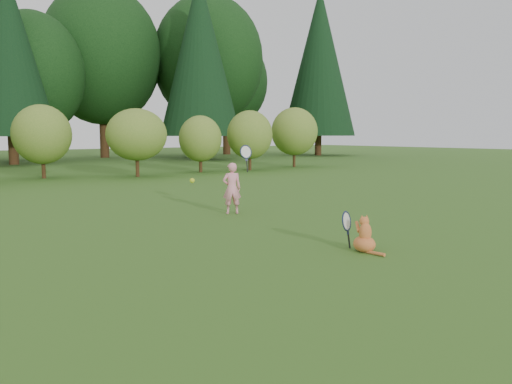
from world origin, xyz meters
TOP-DOWN VIEW (x-y plane):
  - ground at (0.00, 0.00)m, footprint 100.00×100.00m
  - shrub_row at (0.00, 13.00)m, footprint 28.00×3.00m
  - child at (1.14, 2.89)m, footprint 0.62×0.44m
  - cat at (0.77, -0.92)m, footprint 0.50×0.70m
  - tennis_ball at (-0.91, 0.85)m, footprint 0.07×0.07m

SIDE VIEW (x-z plane):
  - ground at x=0.00m, z-range 0.00..0.00m
  - cat at x=0.77m, z-range -0.09..0.60m
  - child at x=1.14m, z-range -0.23..1.32m
  - tennis_ball at x=-0.91m, z-range 0.90..0.97m
  - shrub_row at x=0.00m, z-range 0.00..2.80m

